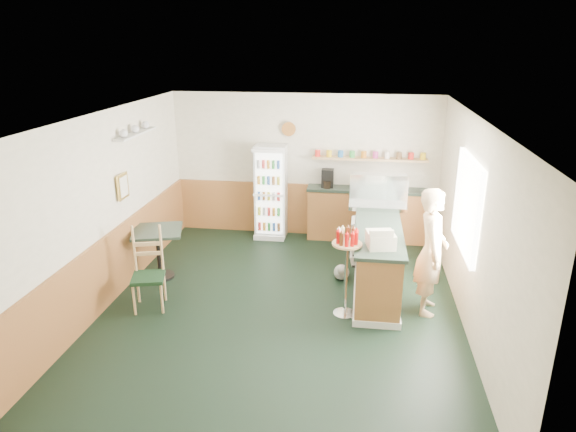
% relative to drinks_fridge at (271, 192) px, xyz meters
% --- Properties ---
extents(ground, '(6.00, 6.00, 0.00)m').
position_rel_drinks_fridge_xyz_m(ground, '(0.61, -2.74, -0.89)').
color(ground, black).
rests_on(ground, ground).
extents(room_envelope, '(5.04, 6.02, 2.72)m').
position_rel_drinks_fridge_xyz_m(room_envelope, '(0.39, -2.01, 0.64)').
color(room_envelope, beige).
rests_on(room_envelope, ground).
extents(service_counter, '(0.68, 3.01, 1.01)m').
position_rel_drinks_fridge_xyz_m(service_counter, '(1.96, -1.66, -0.42)').
color(service_counter, '#A66D35').
rests_on(service_counter, ground).
extents(back_counter, '(2.24, 0.42, 1.69)m').
position_rel_drinks_fridge_xyz_m(back_counter, '(1.80, 0.06, -0.33)').
color(back_counter, '#A66D35').
rests_on(back_counter, ground).
extents(drinks_fridge, '(0.58, 0.52, 1.77)m').
position_rel_drinks_fridge_xyz_m(drinks_fridge, '(0.00, 0.00, 0.00)').
color(drinks_fridge, white).
rests_on(drinks_fridge, ground).
extents(display_case, '(0.93, 0.49, 0.53)m').
position_rel_drinks_fridge_xyz_m(display_case, '(1.96, -1.05, 0.39)').
color(display_case, silver).
rests_on(display_case, service_counter).
extents(cash_register, '(0.41, 0.43, 0.20)m').
position_rel_drinks_fridge_xyz_m(cash_register, '(1.96, -2.75, 0.23)').
color(cash_register, beige).
rests_on(cash_register, service_counter).
extents(shopkeeper, '(0.47, 0.63, 1.79)m').
position_rel_drinks_fridge_xyz_m(shopkeeper, '(2.66, -2.54, 0.01)').
color(shopkeeper, tan).
rests_on(shopkeeper, ground).
extents(condiment_stand, '(0.40, 0.40, 1.25)m').
position_rel_drinks_fridge_xyz_m(condiment_stand, '(1.53, -2.82, -0.02)').
color(condiment_stand, silver).
rests_on(condiment_stand, ground).
extents(newspaper_rack, '(0.09, 0.45, 0.72)m').
position_rel_drinks_fridge_xyz_m(newspaper_rack, '(1.61, -1.54, -0.30)').
color(newspaper_rack, black).
rests_on(newspaper_rack, ground).
extents(cafe_table, '(0.92, 0.92, 0.81)m').
position_rel_drinks_fridge_xyz_m(cafe_table, '(-1.44, -2.06, -0.31)').
color(cafe_table, black).
rests_on(cafe_table, ground).
extents(cafe_chair, '(0.54, 0.54, 1.18)m').
position_rel_drinks_fridge_xyz_m(cafe_chair, '(-1.21, -2.92, -0.27)').
color(cafe_chair, black).
rests_on(cafe_chair, ground).
extents(dog_doorstop, '(0.25, 0.32, 0.30)m').
position_rel_drinks_fridge_xyz_m(dog_doorstop, '(1.44, -1.75, -0.75)').
color(dog_doorstop, gray).
rests_on(dog_doorstop, ground).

